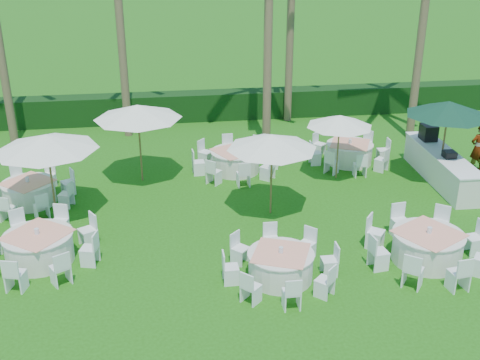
# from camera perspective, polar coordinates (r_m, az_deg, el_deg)

# --- Properties ---
(ground) EXTENTS (120.00, 120.00, 0.00)m
(ground) POSITION_cam_1_polar(r_m,az_deg,el_deg) (15.96, -1.63, -7.38)
(ground) COLOR #1F540E
(ground) RESTS_ON ground
(hedge) EXTENTS (34.00, 1.00, 1.20)m
(hedge) POSITION_cam_1_polar(r_m,az_deg,el_deg) (26.76, -4.62, 6.99)
(hedge) COLOR black
(hedge) RESTS_ON ground
(banquet_table_a) EXTENTS (3.11, 3.11, 0.95)m
(banquet_table_a) POSITION_cam_1_polar(r_m,az_deg,el_deg) (16.46, -18.51, -6.03)
(banquet_table_a) COLOR silver
(banquet_table_a) RESTS_ON ground
(banquet_table_b) EXTENTS (2.86, 2.86, 0.88)m
(banquet_table_b) POSITION_cam_1_polar(r_m,az_deg,el_deg) (14.95, 3.87, -8.04)
(banquet_table_b) COLOR silver
(banquet_table_b) RESTS_ON ground
(banquet_table_c) EXTENTS (3.23, 3.23, 0.97)m
(banquet_table_c) POSITION_cam_1_polar(r_m,az_deg,el_deg) (16.37, 17.34, -6.00)
(banquet_table_c) COLOR silver
(banquet_table_c) RESTS_ON ground
(banquet_table_d) EXTENTS (2.82, 2.82, 0.88)m
(banquet_table_d) POSITION_cam_1_polar(r_m,az_deg,el_deg) (19.84, -19.36, -1.07)
(banquet_table_d) COLOR silver
(banquet_table_d) RESTS_ON ground
(banquet_table_e) EXTENTS (3.05, 3.05, 0.93)m
(banquet_table_e) POSITION_cam_1_polar(r_m,az_deg,el_deg) (21.10, -0.44, 1.87)
(banquet_table_e) COLOR silver
(banquet_table_e) RESTS_ON ground
(banquet_table_f) EXTENTS (2.94, 2.94, 0.90)m
(banquet_table_f) POSITION_cam_1_polar(r_m,az_deg,el_deg) (22.21, 10.33, 2.58)
(banquet_table_f) COLOR silver
(banquet_table_f) RESTS_ON ground
(umbrella_a) EXTENTS (2.94, 2.94, 2.61)m
(umbrella_a) POSITION_cam_1_polar(r_m,az_deg,el_deg) (17.93, -17.87, 3.43)
(umbrella_a) COLOR brown
(umbrella_a) RESTS_ON ground
(umbrella_b) EXTENTS (2.66, 2.66, 2.51)m
(umbrella_b) POSITION_cam_1_polar(r_m,az_deg,el_deg) (17.38, 3.06, 3.65)
(umbrella_b) COLOR brown
(umbrella_b) RESTS_ON ground
(umbrella_c) EXTENTS (2.89, 2.89, 2.66)m
(umbrella_c) POSITION_cam_1_polar(r_m,az_deg,el_deg) (19.94, -9.68, 6.40)
(umbrella_c) COLOR brown
(umbrella_c) RESTS_ON ground
(umbrella_d) EXTENTS (2.23, 2.23, 2.24)m
(umbrella_d) POSITION_cam_1_polar(r_m,az_deg,el_deg) (20.26, 9.44, 5.55)
(umbrella_d) COLOR brown
(umbrella_d) RESTS_ON ground
(umbrella_green) EXTENTS (2.76, 2.76, 2.78)m
(umbrella_green) POSITION_cam_1_polar(r_m,az_deg,el_deg) (20.80, 19.17, 6.43)
(umbrella_green) COLOR brown
(umbrella_green) RESTS_ON ground
(buffet_table) EXTENTS (1.03, 4.44, 1.57)m
(buffet_table) POSITION_cam_1_polar(r_m,az_deg,el_deg) (21.38, 18.50, 1.32)
(buffet_table) COLOR silver
(buffet_table) RESTS_ON ground
(staff_person) EXTENTS (0.66, 0.47, 1.70)m
(staff_person) POSITION_cam_1_polar(r_m,az_deg,el_deg) (22.56, 21.66, 2.83)
(staff_person) COLOR gray
(staff_person) RESTS_ON ground
(palm_d) EXTENTS (4.28, 4.35, 7.80)m
(palm_d) POSITION_cam_1_polar(r_m,az_deg,el_deg) (25.84, 4.82, 14.90)
(palm_d) COLOR brown
(palm_d) RESTS_ON ground
(palm_e) EXTENTS (4.39, 4.18, 8.83)m
(palm_e) POSITION_cam_1_polar(r_m,az_deg,el_deg) (24.42, 17.03, 14.75)
(palm_e) COLOR brown
(palm_e) RESTS_ON ground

